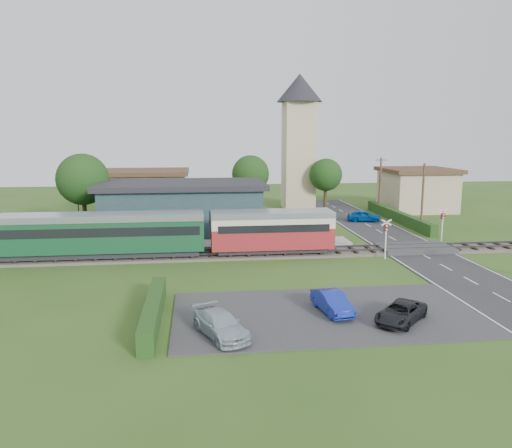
{
  "coord_description": "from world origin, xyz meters",
  "views": [
    {
      "loc": [
        -8.49,
        -37.95,
        10.04
      ],
      "look_at": [
        -3.56,
        4.0,
        2.29
      ],
      "focal_mm": 35.0,
      "sensor_mm": 36.0,
      "label": 1
    }
  ],
  "objects": [
    {
      "name": "pedestrian_far",
      "position": [
        -15.61,
        5.38,
        1.39
      ],
      "size": [
        0.81,
        0.99,
        1.88
      ],
      "primitive_type": "imported",
      "rotation": [
        0.0,
        0.0,
        1.46
      ],
      "color": "gray",
      "rests_on": "platform"
    },
    {
      "name": "house_east",
      "position": [
        20.0,
        24.0,
        2.8
      ],
      "size": [
        8.8,
        8.8,
        5.5
      ],
      "color": "tan",
      "rests_on": "ground"
    },
    {
      "name": "tree_c",
      "position": [
        8.0,
        25.0,
        4.65
      ],
      "size": [
        4.2,
        4.2,
        6.78
      ],
      "color": "#332316",
      "rests_on": "ground"
    },
    {
      "name": "crossing_deck",
      "position": [
        10.0,
        2.0,
        0.23
      ],
      "size": [
        6.2,
        3.4,
        0.45
      ],
      "primitive_type": "cube",
      "color": "#333335",
      "rests_on": "ground"
    },
    {
      "name": "streetlamp_west",
      "position": [
        -22.0,
        20.0,
        3.04
      ],
      "size": [
        0.3,
        0.3,
        5.15
      ],
      "color": "#3F3F47",
      "rests_on": "ground"
    },
    {
      "name": "tree_b",
      "position": [
        -2.0,
        23.0,
        5.02
      ],
      "size": [
        4.6,
        4.6,
        7.34
      ],
      "color": "#332316",
      "rests_on": "ground"
    },
    {
      "name": "railway_track",
      "position": [
        0.0,
        2.0,
        0.11
      ],
      "size": [
        76.0,
        3.2,
        0.49
      ],
      "color": "#4C443D",
      "rests_on": "ground"
    },
    {
      "name": "utility_pole_c",
      "position": [
        14.2,
        10.0,
        3.63
      ],
      "size": [
        1.4,
        0.22,
        7.0
      ],
      "color": "#473321",
      "rests_on": "ground"
    },
    {
      "name": "tree_a",
      "position": [
        -20.0,
        14.0,
        5.38
      ],
      "size": [
        5.2,
        5.2,
        8.0
      ],
      "color": "#332316",
      "rests_on": "ground"
    },
    {
      "name": "station_building",
      "position": [
        -10.0,
        10.99,
        2.69
      ],
      "size": [
        16.0,
        9.0,
        5.3
      ],
      "color": "#273A3D",
      "rests_on": "ground"
    },
    {
      "name": "crossing_signal_near",
      "position": [
        6.4,
        -0.41,
        2.14
      ],
      "size": [
        0.84,
        0.28,
        3.28
      ],
      "color": "silver",
      "rests_on": "ground"
    },
    {
      "name": "car_on_road",
      "position": [
        10.28,
        16.33,
        0.69
      ],
      "size": [
        4.01,
        2.31,
        1.28
      ],
      "primitive_type": "imported",
      "rotation": [
        0.0,
        0.0,
        1.35
      ],
      "color": "#05449F",
      "rests_on": "road"
    },
    {
      "name": "pedestrian_near",
      "position": [
        -1.2,
        4.87,
        1.4
      ],
      "size": [
        0.71,
        0.48,
        1.9
      ],
      "primitive_type": "imported",
      "rotation": [
        0.0,
        0.0,
        3.11
      ],
      "color": "gray",
      "rests_on": "platform"
    },
    {
      "name": "car_park_dark",
      "position": [
        2.14,
        -13.74,
        0.6
      ],
      "size": [
        3.9,
        3.91,
        1.05
      ],
      "primitive_type": "imported",
      "rotation": [
        0.0,
        0.0,
        -0.78
      ],
      "color": "black",
      "rests_on": "car_park"
    },
    {
      "name": "church_tower",
      "position": [
        5.0,
        28.0,
        10.23
      ],
      "size": [
        6.0,
        6.0,
        17.6
      ],
      "color": "#C3B28B",
      "rests_on": "ground"
    },
    {
      "name": "utility_pole_d",
      "position": [
        14.2,
        22.0,
        3.63
      ],
      "size": [
        1.4,
        0.22,
        7.0
      ],
      "color": "#473321",
      "rests_on": "ground"
    },
    {
      "name": "car_park_silver",
      "position": [
        -7.5,
        -14.5,
        0.68
      ],
      "size": [
        3.15,
        4.46,
        1.2
      ],
      "primitive_type": "imported",
      "rotation": [
        0.0,
        0.0,
        0.4
      ],
      "color": "#A5B4C0",
      "rests_on": "car_park"
    },
    {
      "name": "crossing_signal_far",
      "position": [
        13.6,
        4.39,
        2.14
      ],
      "size": [
        0.84,
        0.28,
        3.28
      ],
      "color": "silver",
      "rests_on": "ground"
    },
    {
      "name": "house_west",
      "position": [
        -15.0,
        25.0,
        2.79
      ],
      "size": [
        10.8,
        8.8,
        5.5
      ],
      "color": "tan",
      "rests_on": "ground"
    },
    {
      "name": "car_park_blue",
      "position": [
        -1.12,
        -11.91,
        0.67
      ],
      "size": [
        1.82,
        3.76,
        1.19
      ],
      "primitive_type": "imported",
      "rotation": [
        0.0,
        0.0,
        0.16
      ],
      "color": "#162A9F",
      "rests_on": "car_park"
    },
    {
      "name": "train",
      "position": [
        -19.25,
        2.0,
        2.18
      ],
      "size": [
        43.2,
        2.9,
        3.4
      ],
      "color": "#232328",
      "rests_on": "ground"
    },
    {
      "name": "equipment_hut",
      "position": [
        -18.0,
        5.2,
        1.75
      ],
      "size": [
        2.3,
        2.3,
        2.55
      ],
      "color": "#C3B28B",
      "rests_on": "platform"
    },
    {
      "name": "hedge_station",
      "position": [
        -10.0,
        15.5,
        0.65
      ],
      "size": [
        22.0,
        0.8,
        1.3
      ],
      "primitive_type": "cube",
      "color": "#193814",
      "rests_on": "ground"
    },
    {
      "name": "streetlamp_east",
      "position": [
        16.0,
        27.0,
        3.04
      ],
      "size": [
        0.3,
        0.3,
        5.15
      ],
      "color": "#3F3F47",
      "rests_on": "ground"
    },
    {
      "name": "hedge_roadside",
      "position": [
        14.2,
        16.0,
        0.6
      ],
      "size": [
        0.8,
        18.0,
        1.2
      ],
      "primitive_type": "cube",
      "color": "#193814",
      "rests_on": "ground"
    },
    {
      "name": "car_park",
      "position": [
        -1.5,
        -12.0,
        0.04
      ],
      "size": [
        17.0,
        9.0,
        0.08
      ],
      "primitive_type": "cube",
      "color": "#333335",
      "rests_on": "ground"
    },
    {
      "name": "road",
      "position": [
        10.0,
        0.0,
        0.03
      ],
      "size": [
        6.0,
        70.0,
        0.05
      ],
      "primitive_type": "cube",
      "color": "#28282B",
      "rests_on": "ground"
    },
    {
      "name": "platform",
      "position": [
        -10.0,
        5.2,
        0.23
      ],
      "size": [
        30.0,
        3.0,
        0.45
      ],
      "primitive_type": "cube",
      "color": "gray",
      "rests_on": "ground"
    },
    {
      "name": "ground",
      "position": [
        0.0,
        0.0,
        0.0
      ],
      "size": [
        120.0,
        120.0,
        0.0
      ],
      "primitive_type": "plane",
      "color": "#2D4C19"
    },
    {
      "name": "hedge_carpark",
      "position": [
        -11.0,
        -12.0,
        0.6
      ],
      "size": [
        0.8,
        9.0,
        1.2
      ],
      "primitive_type": "cube",
      "color": "#193814",
      "rests_on": "ground"
    }
  ]
}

